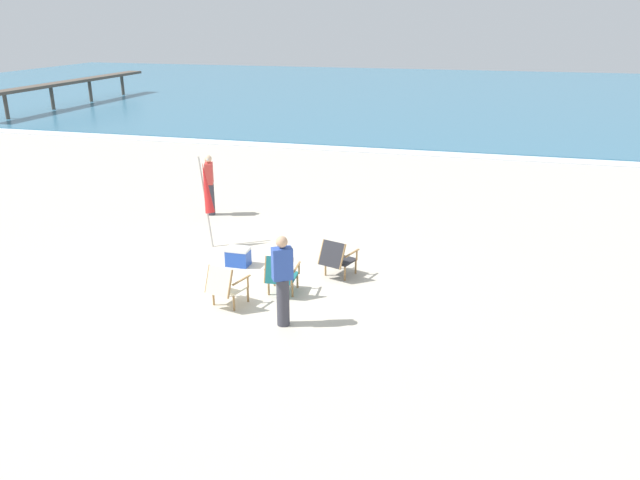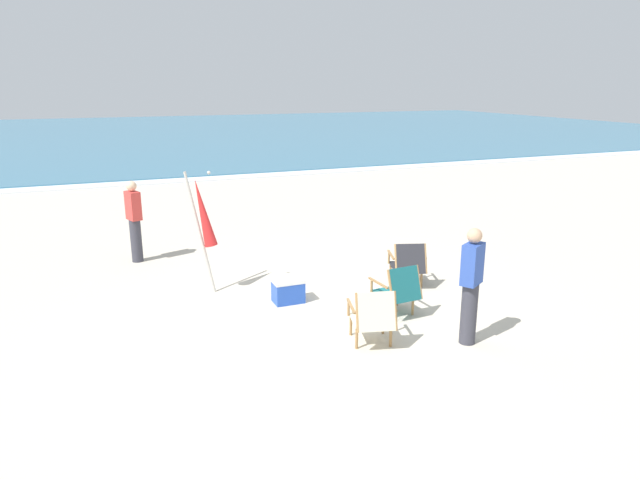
% 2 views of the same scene
% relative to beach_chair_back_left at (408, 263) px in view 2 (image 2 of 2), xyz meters
% --- Properties ---
extents(ground_plane, '(80.00, 80.00, 0.00)m').
position_rel_beach_chair_back_left_xyz_m(ground_plane, '(-1.77, -0.34, -0.43)').
color(ground_plane, beige).
extents(sea, '(80.00, 40.00, 0.10)m').
position_rel_beach_chair_back_left_xyz_m(sea, '(-1.77, 33.08, -0.38)').
color(sea, teal).
rests_on(sea, ground).
extents(surf_band, '(80.00, 1.10, 0.06)m').
position_rel_beach_chair_back_left_xyz_m(surf_band, '(-1.77, 12.78, -0.40)').
color(surf_band, white).
rests_on(surf_band, ground).
extents(beach_chair_back_left, '(0.77, 0.86, 0.80)m').
position_rel_beach_chair_back_left_xyz_m(beach_chair_back_left, '(0.00, 0.00, 0.00)').
color(beach_chair_back_left, '#28282D').
rests_on(beach_chair_back_left, ground).
extents(beach_chair_front_left, '(0.72, 0.79, 0.82)m').
position_rel_beach_chair_back_left_xyz_m(beach_chair_front_left, '(-1.64, -1.87, 0.00)').
color(beach_chair_front_left, beige).
rests_on(beach_chair_front_left, ground).
extents(beach_chair_front_right, '(0.63, 0.71, 0.82)m').
position_rel_beach_chair_back_left_xyz_m(beach_chair_front_right, '(-0.82, -1.10, 0.00)').
color(beach_chair_front_right, '#196066').
rests_on(beach_chair_front_right, ground).
extents(umbrella_furled_red, '(0.51, 0.45, 2.09)m').
position_rel_beach_chair_back_left_xyz_m(umbrella_furled_red, '(-3.32, 1.08, 0.94)').
color(umbrella_furled_red, '#B7B2A8').
rests_on(umbrella_furled_red, ground).
extents(person_near_chairs, '(0.30, 0.39, 1.63)m').
position_rel_beach_chair_back_left_xyz_m(person_near_chairs, '(-4.28, 3.28, 0.41)').
color(person_near_chairs, '#383842').
rests_on(person_near_chairs, ground).
extents(person_by_waterline, '(0.39, 0.35, 1.63)m').
position_rel_beach_chair_back_left_xyz_m(person_by_waterline, '(-0.39, -2.28, 0.41)').
color(person_by_waterline, '#383842').
rests_on(person_by_waterline, ground).
extents(cooler_box, '(0.49, 0.35, 0.40)m').
position_rel_beach_chair_back_left_xyz_m(cooler_box, '(-2.19, 0.07, -0.23)').
color(cooler_box, blue).
rests_on(cooler_box, ground).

